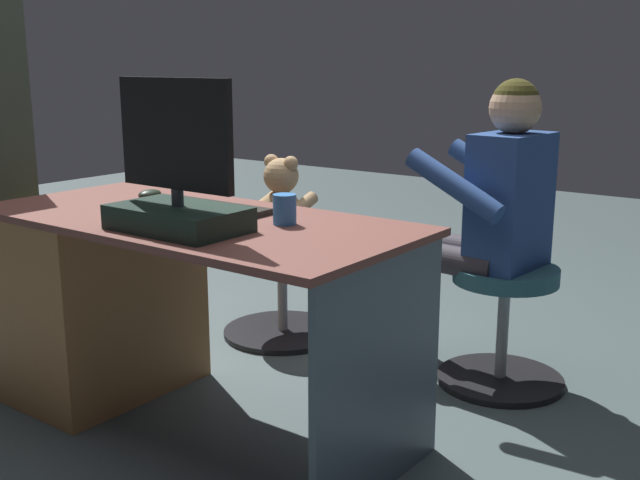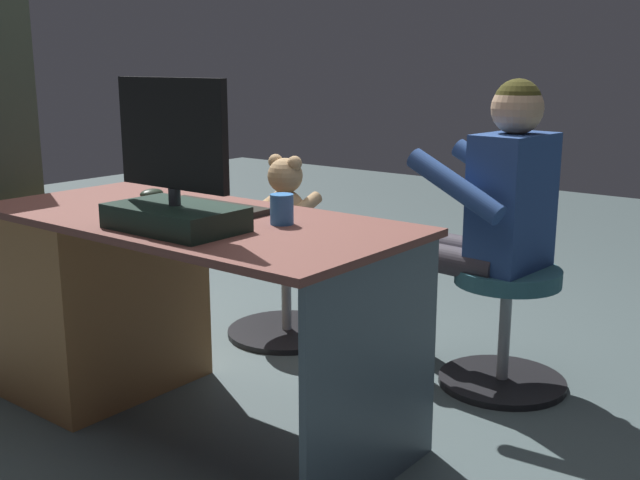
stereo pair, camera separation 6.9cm
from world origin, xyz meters
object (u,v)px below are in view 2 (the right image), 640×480
(office_chair_teddy, at_px, (286,281))
(visitor_chair, at_px, (505,318))
(teddy_bear, at_px, (287,199))
(computer_mouse, at_px, (152,194))
(person, at_px, (488,209))
(desk, at_px, (119,293))
(keyboard, at_px, (211,207))
(cup, at_px, (282,209))
(tv_remote, at_px, (156,215))
(monitor, at_px, (174,189))

(office_chair_teddy, relative_size, visitor_chair, 1.11)
(teddy_bear, bearing_deg, computer_mouse, 87.61)
(visitor_chair, distance_m, person, 0.42)
(desk, distance_m, person, 1.39)
(keyboard, height_order, computer_mouse, computer_mouse)
(keyboard, bearing_deg, desk, 16.54)
(desk, distance_m, cup, 0.81)
(cup, xyz_separation_m, tv_remote, (0.38, 0.18, -0.04))
(tv_remote, xyz_separation_m, person, (-0.66, -1.01, -0.05))
(monitor, height_order, tv_remote, monitor)
(keyboard, bearing_deg, person, -127.51)
(monitor, bearing_deg, keyboard, -63.40)
(monitor, bearing_deg, desk, -17.76)
(office_chair_teddy, distance_m, person, 1.01)
(desk, xyz_separation_m, visitor_chair, (-1.08, -0.93, -0.12))
(tv_remote, relative_size, person, 0.13)
(cup, xyz_separation_m, office_chair_teddy, (0.63, -0.75, -0.51))
(person, bearing_deg, office_chair_teddy, 4.96)
(monitor, xyz_separation_m, person, (-0.48, -1.08, -0.16))
(teddy_bear, height_order, visitor_chair, teddy_bear)
(desk, height_order, tv_remote, tv_remote)
(teddy_bear, bearing_deg, tv_remote, 105.30)
(person, bearing_deg, teddy_bear, 4.20)
(desk, xyz_separation_m, cup, (-0.71, -0.09, 0.38))
(visitor_chair, xyz_separation_m, person, (0.09, 0.01, 0.41))
(computer_mouse, distance_m, visitor_chair, 1.38)
(teddy_bear, xyz_separation_m, visitor_chair, (-1.00, -0.07, -0.35))
(monitor, height_order, keyboard, monitor)
(tv_remote, bearing_deg, cup, -145.10)
(monitor, distance_m, tv_remote, 0.23)
(office_chair_teddy, bearing_deg, cup, 130.14)
(visitor_chair, height_order, person, person)
(keyboard, xyz_separation_m, person, (-0.62, -0.80, -0.05))
(tv_remote, relative_size, teddy_bear, 0.43)
(keyboard, height_order, tv_remote, keyboard)
(teddy_bear, xyz_separation_m, person, (-0.92, -0.07, 0.06))
(desk, distance_m, visitor_chair, 1.43)
(computer_mouse, relative_size, cup, 1.03)
(keyboard, bearing_deg, computer_mouse, -3.46)
(computer_mouse, bearing_deg, teddy_bear, -92.39)
(desk, height_order, cup, cup)
(cup, bearing_deg, office_chair_teddy, -49.86)
(cup, bearing_deg, monitor, 52.15)
(monitor, height_order, cup, monitor)
(person, bearing_deg, cup, 71.23)
(monitor, bearing_deg, person, -113.83)
(monitor, bearing_deg, tv_remote, -22.64)
(desk, relative_size, visitor_chair, 3.12)
(computer_mouse, distance_m, tv_remote, 0.36)
(computer_mouse, relative_size, teddy_bear, 0.27)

